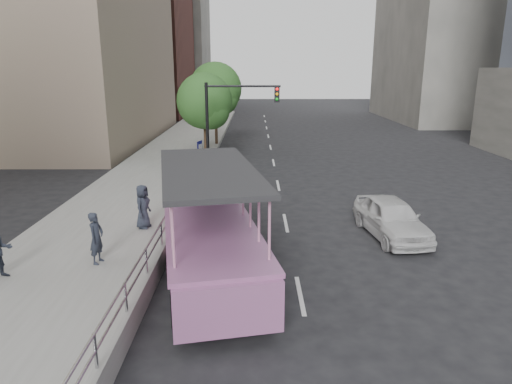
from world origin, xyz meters
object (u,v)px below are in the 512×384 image
at_px(duck_boat, 206,223).
at_px(street_tree_near, 206,103).
at_px(traffic_signal, 228,114).
at_px(street_tree_far, 217,91).
at_px(pedestrian_far, 143,206).
at_px(car, 391,218).
at_px(pedestrian_near, 96,238).
at_px(parking_sign, 200,158).

distance_m(duck_boat, street_tree_near, 15.79).
bearing_deg(traffic_signal, street_tree_far, 98.43).
bearing_deg(pedestrian_far, street_tree_near, 7.28).
bearing_deg(car, street_tree_far, 104.28).
height_order(traffic_signal, street_tree_far, street_tree_far).
distance_m(pedestrian_near, street_tree_near, 16.74).
relative_size(car, traffic_signal, 0.81).
relative_size(street_tree_near, street_tree_far, 0.89).
distance_m(duck_boat, traffic_signal, 12.28).
relative_size(pedestrian_far, street_tree_far, 0.25).
height_order(pedestrian_near, pedestrian_far, pedestrian_far).
bearing_deg(pedestrian_far, pedestrian_near, -179.97).
bearing_deg(pedestrian_far, car, -79.25).
bearing_deg(duck_boat, street_tree_far, 93.50).
relative_size(car, street_tree_near, 0.73).
bearing_deg(car, pedestrian_far, 171.52).
distance_m(parking_sign, traffic_signal, 3.79).
distance_m(duck_boat, pedestrian_near, 3.29).
distance_m(duck_boat, pedestrian_far, 3.34).
xyz_separation_m(car, street_tree_near, (-8.03, 13.43, 3.10)).
bearing_deg(street_tree_far, pedestrian_far, -93.54).
relative_size(pedestrian_near, pedestrian_far, 0.98).
bearing_deg(street_tree_far, street_tree_near, -91.91).
height_order(pedestrian_near, parking_sign, parking_sign).
bearing_deg(street_tree_near, duck_boat, -84.42).
relative_size(duck_boat, car, 2.43).
bearing_deg(street_tree_far, duck_boat, -86.50).
height_order(pedestrian_far, traffic_signal, traffic_signal).
bearing_deg(pedestrian_near, parking_sign, -0.41).
distance_m(duck_boat, street_tree_far, 21.76).
bearing_deg(parking_sign, pedestrian_near, -100.95).
bearing_deg(parking_sign, street_tree_far, 90.48).
distance_m(pedestrian_near, parking_sign, 10.21).
relative_size(traffic_signal, street_tree_near, 0.91).
relative_size(duck_boat, traffic_signal, 1.96).
bearing_deg(street_tree_far, pedestrian_near, -94.67).
distance_m(pedestrian_far, street_tree_near, 13.61).
bearing_deg(traffic_signal, pedestrian_near, -103.95).
xyz_separation_m(car, parking_sign, (-7.73, 7.01, 0.84)).
xyz_separation_m(parking_sign, street_tree_far, (-0.10, 12.42, 2.75)).
xyz_separation_m(duck_boat, street_tree_near, (-1.51, 15.50, 2.60)).
bearing_deg(street_tree_near, parking_sign, -87.28).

